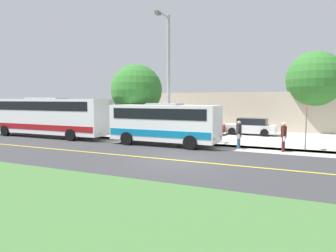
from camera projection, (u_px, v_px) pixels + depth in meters
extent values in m
plane|color=#3D6633|center=(177.00, 160.00, 15.57)|extent=(120.00, 120.00, 0.00)
cube|color=#333335|center=(177.00, 160.00, 15.57)|extent=(8.00, 100.00, 0.01)
cube|color=#9E9991|center=(208.00, 146.00, 20.27)|extent=(2.40, 100.00, 0.01)
cube|color=#B2ADA3|center=(268.00, 136.00, 25.53)|extent=(14.00, 36.00, 0.01)
cube|color=gold|center=(177.00, 160.00, 15.57)|extent=(0.16, 100.00, 0.00)
cube|color=white|center=(165.00, 123.00, 20.64)|extent=(2.30, 7.39, 2.36)
cube|color=#0C72A5|center=(165.00, 132.00, 20.70)|extent=(2.34, 7.24, 0.44)
cube|color=black|center=(165.00, 113.00, 20.59)|extent=(2.34, 6.65, 0.70)
cube|color=gray|center=(165.00, 104.00, 20.53)|extent=(1.38, 2.22, 0.12)
cylinder|color=black|center=(202.00, 138.00, 20.82)|extent=(0.25, 0.90, 0.90)
cylinder|color=black|center=(190.00, 143.00, 18.74)|extent=(0.25, 0.90, 0.90)
cylinder|color=black|center=(144.00, 135.00, 22.74)|extent=(0.25, 0.90, 0.90)
cylinder|color=black|center=(127.00, 139.00, 20.65)|extent=(0.25, 0.90, 0.90)
sphere|color=#F2EACC|center=(221.00, 137.00, 19.74)|extent=(0.20, 0.20, 0.20)
sphere|color=#F2EACC|center=(215.00, 139.00, 18.59)|extent=(0.20, 0.20, 0.20)
cube|color=white|center=(47.00, 116.00, 25.16)|extent=(2.38, 11.52, 2.78)
cube|color=maroon|center=(47.00, 126.00, 25.23)|extent=(2.42, 11.29, 0.44)
cube|color=black|center=(47.00, 106.00, 25.09)|extent=(2.42, 10.36, 0.70)
cube|color=gray|center=(46.00, 98.00, 25.03)|extent=(1.43, 3.45, 0.12)
cylinder|color=black|center=(91.00, 132.00, 24.86)|extent=(0.25, 0.90, 0.90)
cylinder|color=black|center=(71.00, 135.00, 22.71)|extent=(0.25, 0.90, 0.90)
cylinder|color=black|center=(29.00, 128.00, 27.84)|extent=(0.25, 0.90, 0.90)
cylinder|color=black|center=(5.00, 131.00, 25.69)|extent=(0.25, 0.90, 0.90)
sphere|color=#F2EACC|center=(110.00, 131.00, 23.43)|extent=(0.20, 0.20, 0.20)
sphere|color=#F2EACC|center=(99.00, 132.00, 22.25)|extent=(0.20, 0.20, 0.20)
cylinder|color=#4C1919|center=(283.00, 144.00, 18.27)|extent=(0.18, 0.18, 0.85)
cylinder|color=#4C1919|center=(283.00, 145.00, 18.09)|extent=(0.18, 0.18, 0.85)
cylinder|color=#4C1919|center=(284.00, 132.00, 18.11)|extent=(0.34, 0.34, 0.67)
sphere|color=beige|center=(284.00, 124.00, 18.07)|extent=(0.23, 0.23, 0.23)
cylinder|color=#4C1919|center=(284.00, 131.00, 18.27)|extent=(0.28, 0.10, 0.61)
cube|color=beige|center=(285.00, 138.00, 18.36)|extent=(0.20, 0.12, 0.28)
cylinder|color=#4C1919|center=(283.00, 131.00, 17.94)|extent=(0.28, 0.10, 0.61)
cube|color=white|center=(284.00, 139.00, 17.89)|extent=(0.20, 0.12, 0.28)
cylinder|color=#335972|center=(239.00, 142.00, 19.37)|extent=(0.18, 0.18, 0.85)
cylinder|color=#335972|center=(238.00, 142.00, 19.19)|extent=(0.18, 0.18, 0.85)
cylinder|color=#262628|center=(239.00, 130.00, 19.21)|extent=(0.34, 0.34, 0.67)
sphere|color=tan|center=(239.00, 123.00, 19.17)|extent=(0.23, 0.23, 0.23)
cylinder|color=#262628|center=(239.00, 129.00, 19.37)|extent=(0.28, 0.10, 0.61)
cube|color=white|center=(240.00, 136.00, 19.46)|extent=(0.20, 0.12, 0.28)
cylinder|color=#262628|center=(238.00, 130.00, 19.04)|extent=(0.28, 0.10, 0.61)
cube|color=beige|center=(239.00, 136.00, 18.99)|extent=(0.20, 0.12, 0.28)
cylinder|color=slate|center=(306.00, 132.00, 18.53)|extent=(0.07, 0.07, 2.20)
cylinder|color=red|center=(307.00, 109.00, 18.40)|extent=(0.76, 0.03, 0.76)
cylinder|color=#9E9EA3|center=(168.00, 81.00, 20.87)|extent=(0.24, 0.24, 8.74)
cylinder|color=#9E9EA3|center=(163.00, 14.00, 19.78)|extent=(1.60, 0.14, 0.14)
cube|color=#59595B|center=(158.00, 13.00, 19.06)|extent=(0.50, 0.24, 0.20)
cube|color=#A51E1E|center=(199.00, 128.00, 27.16)|extent=(1.89, 4.44, 0.70)
cube|color=black|center=(197.00, 121.00, 27.19)|extent=(1.58, 2.45, 0.57)
cylinder|color=black|center=(216.00, 130.00, 27.39)|extent=(0.23, 0.64, 0.64)
cylinder|color=black|center=(210.00, 132.00, 25.78)|extent=(0.23, 0.64, 0.64)
cylinder|color=black|center=(188.00, 129.00, 28.58)|extent=(0.23, 0.64, 0.64)
cylinder|color=black|center=(180.00, 131.00, 26.97)|extent=(0.23, 0.64, 0.64)
cube|color=silver|center=(250.00, 129.00, 26.77)|extent=(1.87, 4.43, 0.70)
cube|color=black|center=(252.00, 121.00, 26.62)|extent=(1.57, 2.45, 0.57)
cylinder|color=black|center=(232.00, 131.00, 26.57)|extent=(0.23, 0.64, 0.64)
cylinder|color=black|center=(237.00, 129.00, 28.18)|extent=(0.23, 0.64, 0.64)
cylinder|color=black|center=(264.00, 133.00, 25.39)|extent=(0.23, 0.64, 0.64)
cylinder|color=black|center=(267.00, 131.00, 27.00)|extent=(0.23, 0.64, 0.64)
cylinder|color=brown|center=(137.00, 123.00, 24.99)|extent=(0.36, 0.36, 2.28)
sphere|color=#2D6B28|center=(136.00, 90.00, 24.75)|extent=(4.16, 4.16, 4.16)
cylinder|color=#4C3826|center=(314.00, 117.00, 28.48)|extent=(0.36, 0.36, 2.94)
sphere|color=#2D6B28|center=(315.00, 80.00, 28.18)|extent=(5.22, 5.22, 5.22)
cube|color=#B7A893|center=(250.00, 110.00, 34.81)|extent=(10.00, 18.31, 3.80)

